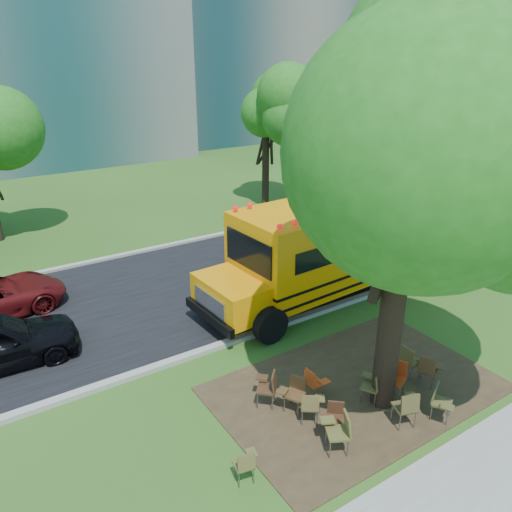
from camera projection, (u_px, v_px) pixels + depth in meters
ground at (312, 391)px, 12.49m from camera, size 160.00×160.00×0.00m
dirt_patch at (355, 388)px, 12.60m from camera, size 7.00×4.50×0.03m
asphalt_road at (189, 287)px, 17.90m from camera, size 80.00×8.00×0.04m
kerb_near at (248, 336)px, 14.78m from camera, size 80.00×0.25×0.14m
kerb_far at (147, 250)px, 21.06m from camera, size 80.00×0.25×0.14m
bg_tree_3 at (266, 111)px, 25.42m from camera, size 5.60×5.60×7.84m
bg_tree_4 at (390, 116)px, 28.93m from camera, size 5.00×5.00×6.85m
main_tree at (412, 143)px, 9.71m from camera, size 7.20×7.20×9.85m
school_bus at (379, 228)px, 18.21m from camera, size 13.48×3.74×3.26m
chair_0 at (246, 463)px, 9.70m from camera, size 0.58×0.46×0.79m
chair_1 at (311, 405)px, 11.23m from camera, size 0.73×0.58×0.86m
chair_2 at (340, 428)px, 10.42m from camera, size 0.63×0.80×0.97m
chair_3 at (334, 415)px, 10.96m from camera, size 0.68×0.54×0.79m
chair_4 at (407, 405)px, 11.11m from camera, size 0.76×0.59×0.96m
chair_5 at (440, 400)px, 11.35m from camera, size 0.60×0.72×0.89m
chair_6 at (395, 375)px, 12.15m from camera, size 0.77×0.65×0.96m
chair_7 at (429, 368)px, 12.46m from camera, size 0.72×0.61×0.90m
chair_8 at (269, 385)px, 11.81m from camera, size 0.63×0.79×0.92m
chair_9 at (295, 390)px, 11.67m from camera, size 0.73×0.60×0.90m
chair_10 at (313, 381)px, 12.08m from camera, size 0.47×0.52×0.80m
chair_11 at (373, 383)px, 11.91m from camera, size 0.59×0.72×0.88m
chair_12 at (411, 359)px, 12.81m from camera, size 0.53×0.59×0.90m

